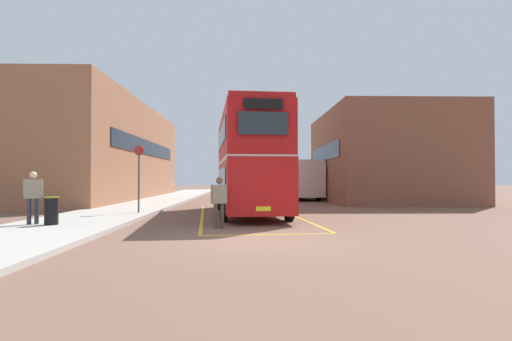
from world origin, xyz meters
name	(u,v)px	position (x,y,z in m)	size (l,w,h in m)	color
ground_plane	(251,206)	(0.00, 14.40, 0.00)	(135.60, 135.60, 0.00)	brown
sidewalk_left	(153,202)	(-6.50, 16.80, 0.07)	(4.00, 57.60, 0.14)	#B2ADA3
brick_building_left	(110,153)	(-11.15, 22.31, 3.72)	(6.16, 24.84, 7.44)	#9E6647
depot_building_right	(384,157)	(9.87, 19.27, 3.23)	(8.81, 13.01, 6.47)	brown
double_decker_bus	(249,160)	(-0.19, 8.21, 2.51)	(3.53, 10.27, 4.75)	black
single_deck_bus	(293,179)	(3.54, 23.01, 1.64)	(3.70, 10.00, 3.02)	black
pedestrian_boarding	(219,199)	(-1.22, 2.78, 1.00)	(0.54, 0.38, 1.72)	#473828
pedestrian_waiting_near	(33,193)	(-7.48, 2.95, 1.18)	(0.55, 0.41, 1.77)	#2D2D38
litter_bin	(51,211)	(-6.79, 2.78, 0.61)	(0.46, 0.46, 0.93)	black
bus_stop_sign	(139,173)	(-5.14, 7.67, 1.93)	(0.44, 0.08, 3.02)	#4C4C51
bay_marking_yellow	(251,218)	(-0.10, 6.31, 0.00)	(5.34, 12.47, 0.01)	gold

